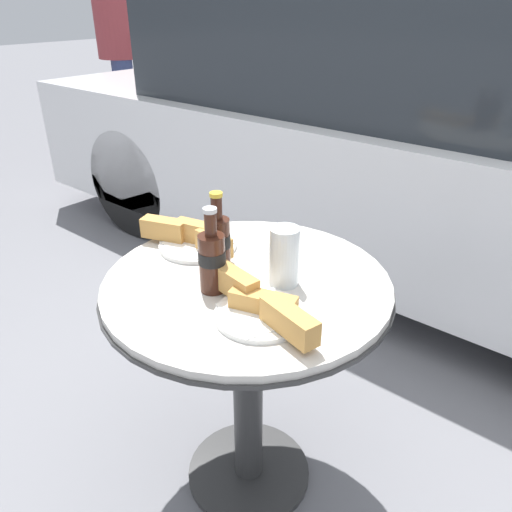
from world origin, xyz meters
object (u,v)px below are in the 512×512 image
Objects in this scene: drinking_glass at (284,259)px; lunch_plate_far at (262,307)px; parked_car at (387,137)px; cola_bottle_right at (212,259)px; cola_bottle_left at (218,243)px; pedestrian at (119,39)px; bistro_table at (247,334)px; lunch_plate_near at (193,238)px.

lunch_plate_far is at bearing -71.19° from drinking_glass.
parked_car is (-0.54, 1.67, -0.12)m from drinking_glass.
parked_car is (-0.43, 1.80, -0.14)m from cola_bottle_right.
pedestrian is (-3.01, 1.98, 0.21)m from cola_bottle_left.
parked_car is (-0.46, 1.71, 0.11)m from bistro_table.
cola_bottle_left is 0.08m from cola_bottle_right.
lunch_plate_near is 3.45m from pedestrian.
parked_car reaches higher than lunch_plate_near.
cola_bottle_right reaches higher than lunch_plate_near.
lunch_plate_far is (0.16, -0.02, -0.05)m from cola_bottle_right.
bistro_table is 0.30m from lunch_plate_near.
cola_bottle_right is 1.42× the size of drinking_glass.
pedestrian is (-3.05, 2.05, 0.21)m from cola_bottle_right.
pedestrian is (-2.62, 0.25, 0.35)m from parked_car.
drinking_glass is (0.08, 0.04, 0.24)m from bistro_table.
pedestrian is (-3.08, 1.96, 0.46)m from bistro_table.
bistro_table is 0.17× the size of parked_car.
lunch_plate_far is (0.36, -0.14, 0.00)m from lunch_plate_near.
pedestrian is at bearing 148.72° from drinking_glass.
cola_bottle_left is 0.72× the size of lunch_plate_near.
parked_car is (-0.23, 1.67, -0.08)m from lunch_plate_near.
lunch_plate_far is (0.13, -0.10, 0.20)m from bistro_table.
cola_bottle_left reaches higher than bistro_table.
lunch_plate_far is at bearing -32.76° from pedestrian.
drinking_glass is at bearing 49.35° from cola_bottle_right.
cola_bottle_left is at bearing -158.50° from drinking_glass.
drinking_glass reaches higher than bistro_table.
bistro_table is at bearing -32.50° from pedestrian.
cola_bottle_left is 0.67× the size of lunch_plate_far.
parked_car reaches higher than lunch_plate_far.
cola_bottle_left is 0.17m from drinking_glass.
cola_bottle_right is 0.17m from lunch_plate_far.
cola_bottle_left is (-0.08, -0.02, 0.25)m from bistro_table.
parked_car is (-0.38, 1.73, -0.14)m from cola_bottle_left.
cola_bottle_right is at bearing -76.56° from parked_car.
parked_car is at bearing -5.50° from pedestrian.
cola_bottle_left reaches higher than lunch_plate_far.
drinking_glass is 3.71m from pedestrian.
cola_bottle_right is 0.12× the size of pedestrian.
bistro_table is at bearing 71.63° from cola_bottle_right.
cola_bottle_left reaches higher than lunch_plate_near.
lunch_plate_near is 0.07× the size of parked_car.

